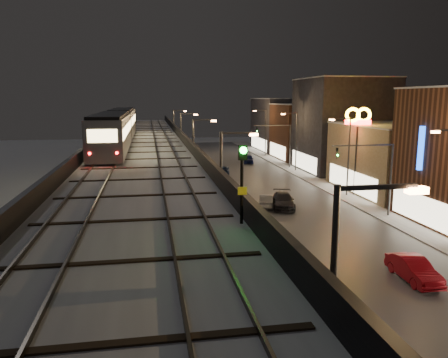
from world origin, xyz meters
TOP-DOWN VIEW (x-y plane):
  - road_surface at (7.50, 35.00)m, footprint 17.00×120.00m
  - sidewalk_right at (17.50, 35.00)m, footprint 4.00×120.00m
  - under_viaduct_pavement at (-6.00, 35.00)m, footprint 11.00×120.00m
  - elevated_viaduct at (-6.00, 31.84)m, footprint 9.00×100.00m
  - viaduct_trackbed at (-6.01, 31.97)m, footprint 8.40×100.00m
  - viaduct_parapet_streetside at (-1.65, 32.00)m, footprint 0.30×100.00m
  - viaduct_parapet_far at (-10.35, 32.00)m, footprint 0.30×100.00m
  - building_c at (23.99, 32.00)m, footprint 12.20×15.20m
  - building_d at (23.99, 48.00)m, footprint 12.20×13.20m
  - building_e at (23.99, 62.00)m, footprint 12.20×12.20m
  - building_f at (23.99, 76.00)m, footprint 12.20×16.20m
  - streetlight_left_0 at (-0.43, -5.00)m, footprint 2.57×0.28m
  - streetlight_left_1 at (-0.43, 13.00)m, footprint 2.57×0.28m
  - streetlight_left_2 at (-0.43, 31.00)m, footprint 2.57×0.28m
  - streetlight_right_2 at (16.73, 31.00)m, footprint 2.56×0.28m
  - streetlight_left_3 at (-0.43, 49.00)m, footprint 2.57×0.28m
  - streetlight_right_3 at (16.73, 49.00)m, footprint 2.56×0.28m
  - streetlight_left_4 at (-0.43, 67.00)m, footprint 2.57×0.28m
  - streetlight_right_4 at (16.73, 67.00)m, footprint 2.56×0.28m
  - traffic_light_rig_a at (15.84, 22.00)m, footprint 6.10×0.34m
  - traffic_light_rig_b at (15.84, 52.00)m, footprint 6.10×0.34m
  - subway_train at (-8.50, 32.48)m, footprint 2.73×33.38m
  - rail_signal at (-2.10, -0.12)m, footprint 0.34×0.42m
  - car_taxi at (1.42, 11.21)m, footprint 2.57×4.21m
  - car_near_white at (6.43, 27.49)m, footprint 2.36×4.17m
  - car_mid_silver at (3.04, 41.24)m, footprint 2.38×4.69m
  - car_mid_dark at (5.35, 47.70)m, footprint 2.45×4.60m
  - car_far_white at (1.85, 56.57)m, footprint 2.41×4.10m
  - car_onc_silver at (10.48, 7.91)m, footprint 1.62×4.43m
  - car_onc_white at (8.05, 26.75)m, footprint 3.27×5.62m
  - car_onc_red at (11.61, 58.06)m, footprint 2.51×4.43m
  - sign_mcdonalds at (18.00, 31.18)m, footprint 3.01×0.76m
  - sign_carwash at (18.50, 18.97)m, footprint 1.70×0.35m

SIDE VIEW (x-z plane):
  - road_surface at x=7.50m, z-range 0.00..0.06m
  - under_viaduct_pavement at x=-6.00m, z-range 0.00..0.06m
  - sidewalk_right at x=17.50m, z-range 0.00..0.14m
  - car_mid_dark at x=5.35m, z-range 0.00..1.27m
  - car_mid_silver at x=3.04m, z-range 0.00..1.27m
  - car_near_white at x=6.43m, z-range 0.00..1.30m
  - car_far_white at x=1.85m, z-range 0.00..1.31m
  - car_taxi at x=1.42m, z-range 0.00..1.34m
  - car_onc_red at x=11.61m, z-range 0.00..1.42m
  - car_onc_silver at x=10.48m, z-range 0.00..1.45m
  - car_onc_white at x=8.05m, z-range 0.00..1.53m
  - building_c at x=23.99m, z-range 0.00..8.16m
  - traffic_light_rig_a at x=15.84m, z-range 1.00..8.00m
  - traffic_light_rig_b at x=15.84m, z-range 1.00..8.00m
  - building_e at x=23.99m, z-range 0.00..10.16m
  - streetlight_left_0 at x=-0.43m, z-range 0.74..9.74m
  - streetlight_left_1 at x=-0.43m, z-range 0.74..9.74m
  - streetlight_left_2 at x=-0.43m, z-range 0.74..9.74m
  - streetlight_right_2 at x=16.73m, z-range 0.74..9.74m
  - streetlight_left_3 at x=-0.43m, z-range 0.74..9.74m
  - streetlight_right_3 at x=16.73m, z-range 0.74..9.74m
  - streetlight_left_4 at x=-0.43m, z-range 0.74..9.74m
  - streetlight_right_4 at x=16.73m, z-range 0.74..9.74m
  - building_f at x=23.99m, z-range 0.00..11.16m
  - elevated_viaduct at x=-6.00m, z-range 2.47..8.77m
  - sign_carwash at x=18.50m, z-range 1.83..10.63m
  - viaduct_trackbed at x=-6.01m, z-range 6.23..6.55m
  - viaduct_parapet_streetside at x=-1.65m, z-range 6.30..7.40m
  - viaduct_parapet_far at x=-10.35m, z-range 6.30..7.40m
  - building_d at x=23.99m, z-range 0.00..14.16m
  - subway_train at x=-8.50m, z-range 6.61..9.87m
  - sign_mcdonalds at x=18.00m, z-range 3.19..13.32m
  - rail_signal at x=-2.10m, z-range 7.23..10.12m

